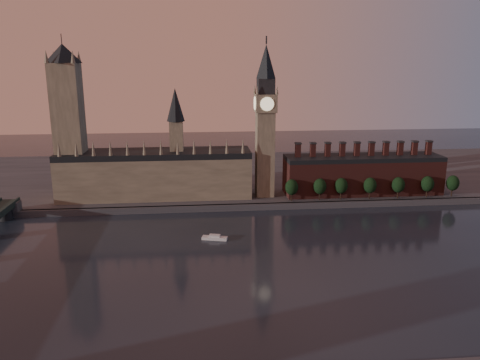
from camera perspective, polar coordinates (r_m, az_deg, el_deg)
The scene contains 14 objects.
ground at distance 225.85m, azimuth 4.55°, elevation -10.60°, with size 900.00×900.00×0.00m, color black.
north_bank at distance 392.69m, azimuth 0.09°, elevation 0.53°, with size 900.00×182.00×4.00m.
palace_of_westminster at distance 326.15m, azimuth -10.15°, elevation 1.03°, with size 130.00×30.30×74.00m.
victoria_tower at distance 329.42m, azimuth -20.19°, elevation 7.13°, with size 24.00×24.00×108.00m.
big_ben at distance 317.59m, azimuth 3.10°, elevation 7.33°, with size 15.00×15.00×107.00m.
chimney_block at distance 341.75m, azimuth 14.70°, elevation 0.72°, with size 110.00×25.00×37.00m.
embankment_tree_0 at distance 313.95m, azimuth 6.31°, elevation -0.88°, with size 8.60×8.60×14.88m.
embankment_tree_1 at distance 318.86m, azimuth 9.72°, elevation -0.77°, with size 8.60×8.60×14.88m.
embankment_tree_2 at distance 323.08m, azimuth 12.24°, elevation -0.69°, with size 8.60×8.60×14.88m.
embankment_tree_3 at distance 328.84m, azimuth 15.57°, elevation -0.63°, with size 8.60×8.60×14.88m.
embankment_tree_4 at distance 335.89m, azimuth 18.74°, elevation -0.56°, with size 8.60×8.60×14.88m.
embankment_tree_5 at distance 345.64m, azimuth 21.89°, elevation -0.44°, with size 8.60×8.60×14.88m.
embankment_tree_6 at distance 354.86m, azimuth 24.51°, elevation -0.34°, with size 8.60×8.60×14.88m.
river_boat at distance 258.54m, azimuth -3.11°, elevation -7.04°, with size 14.45×7.26×2.78m.
Camera 1 is at (-37.01, -201.85, 94.32)m, focal length 35.00 mm.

